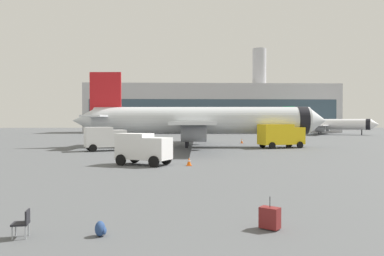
{
  "coord_description": "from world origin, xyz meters",
  "views": [
    {
      "loc": [
        0.07,
        -5.67,
        3.62
      ],
      "look_at": [
        1.36,
        28.4,
        3.0
      ],
      "focal_mm": 35.45,
      "sensor_mm": 36.0,
      "label": 1
    }
  ],
  "objects_px": {
    "airplane_at_gate": "(200,121)",
    "gate_chair": "(23,222)",
    "airplane_taxiing": "(325,124)",
    "safety_cone_mid": "(189,162)",
    "rolling_suitcase": "(270,218)",
    "cargo_van": "(143,147)",
    "safety_cone_near": "(242,141)",
    "traveller_backpack": "(101,229)",
    "service_truck": "(105,138)",
    "fuel_truck": "(281,135)"
  },
  "relations": [
    {
      "from": "safety_cone_mid",
      "to": "service_truck",
      "type": "bearing_deg",
      "value": 121.97
    },
    {
      "from": "airplane_at_gate",
      "to": "rolling_suitcase",
      "type": "bearing_deg",
      "value": -90.01
    },
    {
      "from": "fuel_truck",
      "to": "cargo_van",
      "type": "height_order",
      "value": "fuel_truck"
    },
    {
      "from": "airplane_taxiing",
      "to": "safety_cone_mid",
      "type": "distance_m",
      "value": 80.8
    },
    {
      "from": "cargo_van",
      "to": "safety_cone_mid",
      "type": "height_order",
      "value": "cargo_van"
    },
    {
      "from": "airplane_at_gate",
      "to": "gate_chair",
      "type": "relative_size",
      "value": 41.56
    },
    {
      "from": "fuel_truck",
      "to": "safety_cone_mid",
      "type": "distance_m",
      "value": 23.54
    },
    {
      "from": "airplane_at_gate",
      "to": "rolling_suitcase",
      "type": "distance_m",
      "value": 40.65
    },
    {
      "from": "service_truck",
      "to": "safety_cone_mid",
      "type": "relative_size",
      "value": 7.77
    },
    {
      "from": "traveller_backpack",
      "to": "airplane_taxiing",
      "type": "bearing_deg",
      "value": 64.61
    },
    {
      "from": "airplane_taxiing",
      "to": "service_truck",
      "type": "bearing_deg",
      "value": -131.64
    },
    {
      "from": "safety_cone_near",
      "to": "traveller_backpack",
      "type": "height_order",
      "value": "safety_cone_near"
    },
    {
      "from": "safety_cone_near",
      "to": "safety_cone_mid",
      "type": "distance_m",
      "value": 32.16
    },
    {
      "from": "traveller_backpack",
      "to": "gate_chair",
      "type": "xyz_separation_m",
      "value": [
        -2.38,
        -0.06,
        0.27
      ]
    },
    {
      "from": "cargo_van",
      "to": "safety_cone_mid",
      "type": "bearing_deg",
      "value": -9.26
    },
    {
      "from": "cargo_van",
      "to": "traveller_backpack",
      "type": "relative_size",
      "value": 10.07
    },
    {
      "from": "airplane_at_gate",
      "to": "service_truck",
      "type": "distance_m",
      "value": 13.84
    },
    {
      "from": "airplane_at_gate",
      "to": "fuel_truck",
      "type": "relative_size",
      "value": 5.55
    },
    {
      "from": "service_truck",
      "to": "gate_chair",
      "type": "xyz_separation_m",
      "value": [
        4.07,
        -34.48,
        -1.11
      ]
    },
    {
      "from": "safety_cone_mid",
      "to": "traveller_backpack",
      "type": "distance_m",
      "value": 19.03
    },
    {
      "from": "airplane_at_gate",
      "to": "airplane_taxiing",
      "type": "height_order",
      "value": "airplane_at_gate"
    },
    {
      "from": "cargo_van",
      "to": "rolling_suitcase",
      "type": "relative_size",
      "value": 4.39
    },
    {
      "from": "traveller_backpack",
      "to": "service_truck",
      "type": "bearing_deg",
      "value": 100.61
    },
    {
      "from": "airplane_at_gate",
      "to": "fuel_truck",
      "type": "bearing_deg",
      "value": -14.1
    },
    {
      "from": "airplane_taxiing",
      "to": "gate_chair",
      "type": "bearing_deg",
      "value": -116.61
    },
    {
      "from": "gate_chair",
      "to": "airplane_taxiing",
      "type": "bearing_deg",
      "value": 63.39
    },
    {
      "from": "traveller_backpack",
      "to": "gate_chair",
      "type": "distance_m",
      "value": 2.39
    },
    {
      "from": "cargo_van",
      "to": "traveller_backpack",
      "type": "xyz_separation_m",
      "value": [
        0.43,
        -19.35,
        -1.22
      ]
    },
    {
      "from": "airplane_at_gate",
      "to": "safety_cone_mid",
      "type": "height_order",
      "value": "airplane_at_gate"
    },
    {
      "from": "safety_cone_mid",
      "to": "rolling_suitcase",
      "type": "height_order",
      "value": "rolling_suitcase"
    },
    {
      "from": "safety_cone_mid",
      "to": "traveller_backpack",
      "type": "xyz_separation_m",
      "value": [
        -3.35,
        -18.74,
        -0.1
      ]
    },
    {
      "from": "traveller_backpack",
      "to": "gate_chair",
      "type": "bearing_deg",
      "value": -178.64
    },
    {
      "from": "service_truck",
      "to": "traveller_backpack",
      "type": "bearing_deg",
      "value": -79.39
    },
    {
      "from": "safety_cone_near",
      "to": "rolling_suitcase",
      "type": "bearing_deg",
      "value": -98.59
    },
    {
      "from": "safety_cone_mid",
      "to": "traveller_backpack",
      "type": "height_order",
      "value": "safety_cone_mid"
    },
    {
      "from": "safety_cone_near",
      "to": "airplane_at_gate",
      "type": "bearing_deg",
      "value": -131.39
    },
    {
      "from": "safety_cone_near",
      "to": "safety_cone_mid",
      "type": "relative_size",
      "value": 1.07
    },
    {
      "from": "airplane_at_gate",
      "to": "rolling_suitcase",
      "type": "xyz_separation_m",
      "value": [
        -0.01,
        -40.52,
        -3.27
      ]
    },
    {
      "from": "gate_chair",
      "to": "fuel_truck",
      "type": "bearing_deg",
      "value": 64.13
    },
    {
      "from": "cargo_van",
      "to": "gate_chair",
      "type": "bearing_deg",
      "value": -95.72
    },
    {
      "from": "airplane_at_gate",
      "to": "safety_cone_near",
      "type": "height_order",
      "value": "airplane_at_gate"
    },
    {
      "from": "airplane_at_gate",
      "to": "cargo_van",
      "type": "bearing_deg",
      "value": -105.33
    },
    {
      "from": "airplane_at_gate",
      "to": "traveller_backpack",
      "type": "height_order",
      "value": "airplane_at_gate"
    },
    {
      "from": "traveller_backpack",
      "to": "airplane_at_gate",
      "type": "bearing_deg",
      "value": 82.34
    },
    {
      "from": "rolling_suitcase",
      "to": "airplane_taxiing",
      "type": "bearing_deg",
      "value": 67.43
    },
    {
      "from": "airplane_at_gate",
      "to": "airplane_taxiing",
      "type": "relative_size",
      "value": 1.46
    },
    {
      "from": "service_truck",
      "to": "traveller_backpack",
      "type": "height_order",
      "value": "service_truck"
    },
    {
      "from": "airplane_at_gate",
      "to": "fuel_truck",
      "type": "xyz_separation_m",
      "value": [
        10.74,
        -2.7,
        -1.88
      ]
    },
    {
      "from": "airplane_taxiing",
      "to": "safety_cone_near",
      "type": "height_order",
      "value": "airplane_taxiing"
    },
    {
      "from": "airplane_taxiing",
      "to": "rolling_suitcase",
      "type": "relative_size",
      "value": 22.25
    }
  ]
}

